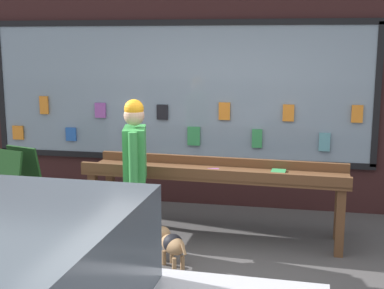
# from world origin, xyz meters

# --- Properties ---
(ground_plane) EXTENTS (40.00, 40.00, 0.00)m
(ground_plane) POSITION_xyz_m (0.00, 0.00, 0.00)
(ground_plane) COLOR #474444
(shopfront_facade) EXTENTS (8.67, 0.29, 3.28)m
(shopfront_facade) POSITION_xyz_m (-0.01, 2.39, 1.63)
(shopfront_facade) COLOR #331919
(shopfront_facade) RESTS_ON ground_plane
(display_table_main) EXTENTS (2.99, 0.81, 0.87)m
(display_table_main) POSITION_xyz_m (-0.00, 1.10, 0.71)
(display_table_main) COLOR brown
(display_table_main) RESTS_ON ground_plane
(person_browsing) EXTENTS (0.32, 0.64, 1.64)m
(person_browsing) POSITION_xyz_m (-0.75, 0.49, 0.95)
(person_browsing) COLOR #4C382D
(person_browsing) RESTS_ON ground_plane
(small_dog) EXTENTS (0.42, 0.44, 0.36)m
(small_dog) POSITION_xyz_m (-0.30, 0.19, 0.24)
(small_dog) COLOR #99724C
(small_dog) RESTS_ON ground_plane
(sandwich_board_sign) EXTENTS (0.63, 0.73, 0.96)m
(sandwich_board_sign) POSITION_xyz_m (-2.41, 1.01, 0.48)
(sandwich_board_sign) COLOR #193F19
(sandwich_board_sign) RESTS_ON ground_plane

